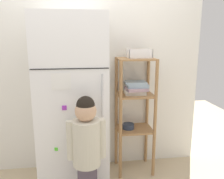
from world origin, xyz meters
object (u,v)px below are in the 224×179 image
object	(u,v)px
child_standing	(86,142)
fruit_bin	(139,54)
pantry_shelf_unit	(135,101)
refrigerator	(73,102)

from	to	relation	value
child_standing	fruit_bin	xyz separation A→B (m)	(0.61, 0.59, 0.73)
child_standing	pantry_shelf_unit	world-z (taller)	pantry_shelf_unit
pantry_shelf_unit	refrigerator	bearing A→B (deg)	-170.08
refrigerator	pantry_shelf_unit	xyz separation A→B (m)	(0.69, 0.12, -0.05)
child_standing	refrigerator	bearing A→B (deg)	105.38
child_standing	pantry_shelf_unit	distance (m)	0.83
pantry_shelf_unit	fruit_bin	world-z (taller)	fruit_bin
child_standing	fruit_bin	world-z (taller)	fruit_bin
refrigerator	child_standing	xyz separation A→B (m)	(0.12, -0.45, -0.25)
pantry_shelf_unit	fruit_bin	distance (m)	0.53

